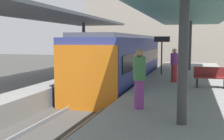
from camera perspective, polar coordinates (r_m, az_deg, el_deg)
The scene contains 15 objects.
ground_plane at distance 12.54m, azimuth -2.85°, elevation -7.62°, with size 80.00×80.00×0.00m, color #383835.
platform_left at distance 14.12m, azimuth -17.63°, elevation -4.27°, with size 4.40×28.00×1.00m, color gray.
platform_right at distance 11.76m, azimuth 15.02°, elevation -6.24°, with size 4.40×28.00×1.00m, color gray.
track_ballast at distance 12.51m, azimuth -2.85°, elevation -7.18°, with size 3.20×28.00×0.20m, color #423F3D.
rail_near_side at distance 12.72m, azimuth -5.94°, elevation -6.19°, with size 0.08×28.00×0.14m, color slate.
rail_far_side at distance 12.26m, azimuth 0.35°, elevation -6.63°, with size 0.08×28.00×0.14m, color slate.
commuter_train at distance 16.49m, azimuth 2.20°, elevation 1.78°, with size 2.78×12.07×3.10m.
canopy_left at distance 15.14m, azimuth -15.10°, elevation 10.98°, with size 4.18×21.00×3.44m.
canopy_right at distance 12.97m, azimuth 15.64°, elevation 11.68°, with size 4.18×21.00×3.41m.
platform_bench at distance 12.35m, azimuth 19.75°, elevation -1.28°, with size 1.40×0.41×0.86m.
platform_sign at distance 16.20m, azimuth 10.25°, elevation 4.78°, with size 0.90×0.08×2.21m.
passenger_near_bench at distance 13.45m, azimuth 12.74°, elevation 1.07°, with size 0.36×0.36×1.60m.
passenger_mid_platform at distance 7.99m, azimuth 5.66°, elevation -1.65°, with size 0.36×0.36×1.73m.
passenger_far_end at distance 19.90m, azimuth -8.23°, elevation 2.76°, with size 0.36×0.36×1.60m.
station_building_backdrop at distance 31.68m, azimuth 12.39°, elevation 10.56°, with size 18.00×6.00×11.00m, color #A89E8E.
Camera 1 is at (4.01, -11.50, 2.98)m, focal length 44.27 mm.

